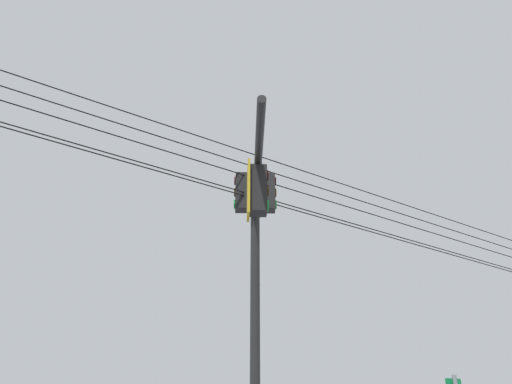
% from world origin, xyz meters
% --- Properties ---
extents(signal_mast_assembly, '(4.34, 1.27, 7.55)m').
position_xyz_m(signal_mast_assembly, '(-0.11, -0.88, 5.31)').
color(signal_mast_assembly, black).
rests_on(signal_mast_assembly, ground).
extents(overhead_wire_span, '(16.16, 19.37, 1.58)m').
position_xyz_m(overhead_wire_span, '(-0.25, 0.10, 7.42)').
color(overhead_wire_span, black).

